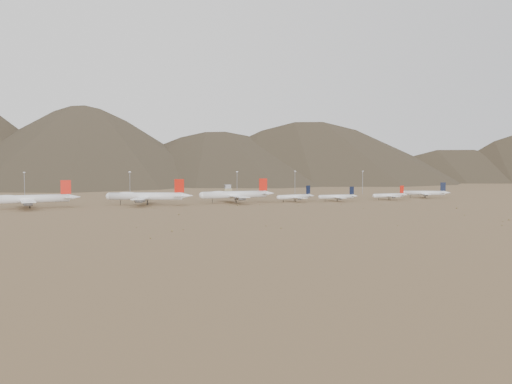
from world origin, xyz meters
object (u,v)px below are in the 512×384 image
object	(u,v)px
widebody_centre	(146,196)
widebody_east	(235,195)
narrowbody_a	(295,197)
narrowbody_b	(338,197)
widebody_west	(28,199)
control_tower	(228,191)

from	to	relation	value
widebody_centre	widebody_east	size ratio (longest dim) A/B	0.99
narrowbody_a	narrowbody_b	xyz separation A→B (m)	(37.86, -6.01, -0.31)
widebody_west	control_tower	size ratio (longest dim) A/B	5.70
widebody_east	narrowbody_b	world-z (taller)	widebody_east
widebody_west	widebody_east	world-z (taller)	widebody_west
widebody_west	widebody_centre	xyz separation A→B (m)	(85.99, 6.52, 0.08)
narrowbody_b	widebody_east	bearing A→B (deg)	171.97
widebody_centre	widebody_east	xyz separation A→B (m)	(74.28, 3.49, -0.14)
widebody_west	narrowbody_b	distance (m)	251.65
widebody_west	narrowbody_a	xyz separation A→B (m)	(213.77, 6.95, -2.60)
control_tower	narrowbody_a	bearing A→B (deg)	-67.30
narrowbody_b	widebody_west	bearing A→B (deg)	177.86
widebody_centre	narrowbody_b	xyz separation A→B (m)	(165.64, -5.58, -2.99)
widebody_west	narrowbody_b	xyz separation A→B (m)	(251.63, 0.95, -2.91)
narrowbody_a	narrowbody_b	size ratio (longest dim) A/B	1.03
widebody_west	narrowbody_a	size ratio (longest dim) A/B	1.70
widebody_east	narrowbody_b	bearing A→B (deg)	-12.10
widebody_east	widebody_centre	bearing A→B (deg)	176.26
widebody_east	narrowbody_b	xyz separation A→B (m)	(91.36, -9.07, -2.85)
widebody_centre	narrowbody_a	distance (m)	127.81
narrowbody_a	narrowbody_b	distance (m)	38.33
widebody_west	widebody_centre	world-z (taller)	widebody_centre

